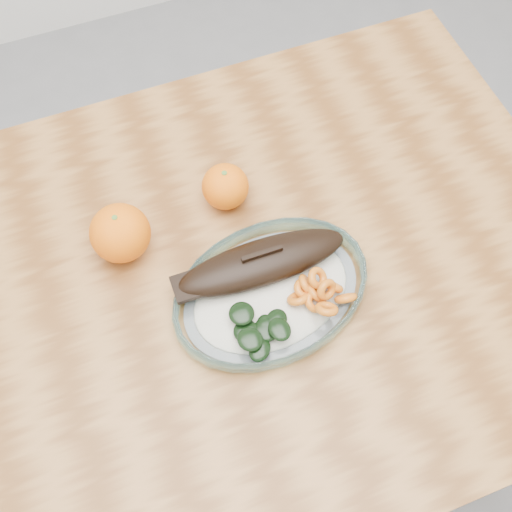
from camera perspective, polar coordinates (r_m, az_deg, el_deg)
name	(u,v)px	position (r m, az deg, el deg)	size (l,w,h in m)	color
ground	(223,420)	(1.65, -2.99, -14.31)	(3.00, 3.00, 0.00)	slate
dining_table	(204,315)	(1.03, -4.65, -5.26)	(1.20, 0.80, 0.75)	brown
plated_meal	(271,290)	(0.91, 1.32, -3.01)	(0.60, 0.60, 0.08)	white
orange_left	(120,233)	(0.95, -11.98, 2.00)	(0.09, 0.09, 0.09)	#FF6B05
orange_right	(225,187)	(0.98, -2.75, 6.19)	(0.07, 0.07, 0.07)	#FF6B05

